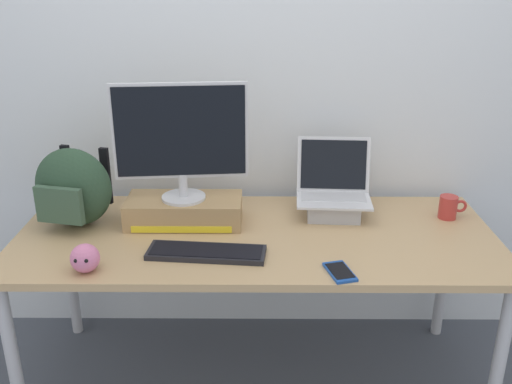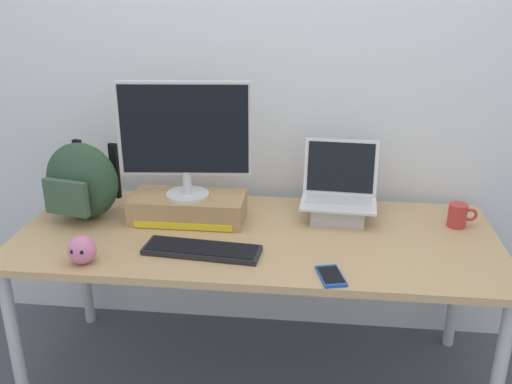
{
  "view_description": "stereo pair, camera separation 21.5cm",
  "coord_description": "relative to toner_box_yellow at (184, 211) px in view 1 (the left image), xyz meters",
  "views": [
    {
      "loc": [
        0.01,
        -2.08,
        1.71
      ],
      "look_at": [
        0.0,
        0.0,
        0.89
      ],
      "focal_mm": 40.01,
      "sensor_mm": 36.0,
      "label": 1
    },
    {
      "loc": [
        0.23,
        -2.07,
        1.71
      ],
      "look_at": [
        0.0,
        0.0,
        0.89
      ],
      "focal_mm": 40.01,
      "sensor_mm": 36.0,
      "label": 2
    }
  ],
  "objects": [
    {
      "name": "toner_box_yellow",
      "position": [
        0.0,
        0.0,
        0.0
      ],
      "size": [
        0.48,
        0.22,
        0.11
      ],
      "color": "#A88456",
      "rests_on": "desk"
    },
    {
      "name": "external_keyboard",
      "position": [
        0.12,
        -0.29,
        -0.04
      ],
      "size": [
        0.45,
        0.18,
        0.02
      ],
      "rotation": [
        0.0,
        0.0,
        -0.09
      ],
      "color": "black",
      "rests_on": "desk"
    },
    {
      "name": "coffee_mug",
      "position": [
        1.12,
        0.06,
        -0.0
      ],
      "size": [
        0.12,
        0.08,
        0.1
      ],
      "color": "#B2332D",
      "rests_on": "desk"
    },
    {
      "name": "messenger_backpack",
      "position": [
        -0.45,
        -0.02,
        0.11
      ],
      "size": [
        0.36,
        0.29,
        0.33
      ],
      "rotation": [
        0.0,
        0.0,
        -0.22
      ],
      "color": "#28422D",
      "rests_on": "desk"
    },
    {
      "name": "back_wall",
      "position": [
        0.3,
        0.4,
        0.54
      ],
      "size": [
        7.0,
        0.1,
        2.6
      ],
      "primitive_type": "cube",
      "color": "silver",
      "rests_on": "ground"
    },
    {
      "name": "ground_plane",
      "position": [
        0.3,
        -0.11,
        -0.76
      ],
      "size": [
        20.0,
        20.0,
        0.0
      ],
      "primitive_type": "plane",
      "color": "#474C56"
    },
    {
      "name": "open_laptop",
      "position": [
        0.63,
        0.09,
        0.01
      ],
      "size": [
        0.33,
        0.26,
        0.32
      ],
      "rotation": [
        0.0,
        0.0,
        -0.06
      ],
      "color": "#ADADB2",
      "rests_on": "desk"
    },
    {
      "name": "desk",
      "position": [
        0.3,
        -0.11,
        -0.11
      ],
      "size": [
        1.93,
        0.8,
        0.71
      ],
      "color": "tan",
      "rests_on": "ground"
    },
    {
      "name": "plush_toy",
      "position": [
        -0.3,
        -0.42,
        -0.0
      ],
      "size": [
        0.1,
        0.1,
        0.1
      ],
      "color": "#CC7099",
      "rests_on": "desk"
    },
    {
      "name": "cell_phone",
      "position": [
        0.6,
        -0.43,
        -0.05
      ],
      "size": [
        0.11,
        0.16,
        0.01
      ],
      "rotation": [
        0.0,
        0.0,
        0.26
      ],
      "color": "#19479E",
      "rests_on": "desk"
    },
    {
      "name": "desktop_monitor",
      "position": [
        0.0,
        -0.0,
        0.32
      ],
      "size": [
        0.54,
        0.18,
        0.48
      ],
      "rotation": [
        0.0,
        0.0,
        0.09
      ],
      "color": "silver",
      "rests_on": "toner_box_yellow"
    }
  ]
}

